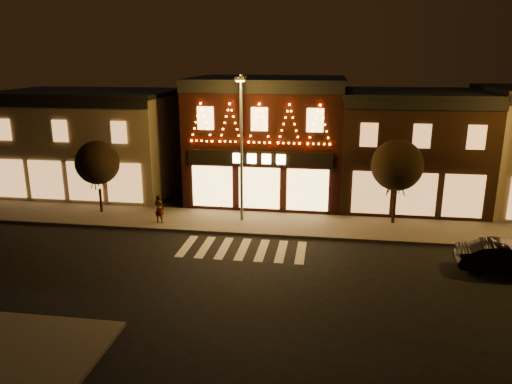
# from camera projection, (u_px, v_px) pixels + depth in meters

# --- Properties ---
(ground) EXTENTS (120.00, 120.00, 0.00)m
(ground) POSITION_uv_depth(u_px,v_px,m) (227.00, 283.00, 21.64)
(ground) COLOR black
(ground) RESTS_ON ground
(sidewalk_far) EXTENTS (44.00, 4.00, 0.15)m
(sidewalk_far) POSITION_uv_depth(u_px,v_px,m) (288.00, 225.00, 28.95)
(sidewalk_far) COLOR #47423D
(sidewalk_far) RESTS_ON ground
(building_left) EXTENTS (12.20, 8.28, 7.30)m
(building_left) POSITION_uv_depth(u_px,v_px,m) (91.00, 141.00, 35.85)
(building_left) COLOR #726651
(building_left) RESTS_ON ground
(building_pulp) EXTENTS (10.20, 8.34, 8.30)m
(building_pulp) POSITION_uv_depth(u_px,v_px,m) (268.00, 139.00, 33.84)
(building_pulp) COLOR black
(building_pulp) RESTS_ON ground
(building_right_a) EXTENTS (9.20, 8.28, 7.50)m
(building_right_a) POSITION_uv_depth(u_px,v_px,m) (409.00, 148.00, 32.60)
(building_right_a) COLOR #311C11
(building_right_a) RESTS_ON ground
(streetlamp_mid) EXTENTS (0.66, 1.96, 8.53)m
(streetlamp_mid) POSITION_uv_depth(u_px,v_px,m) (241.00, 138.00, 28.01)
(streetlamp_mid) COLOR #59595E
(streetlamp_mid) RESTS_ON sidewalk_far
(tree_left) EXTENTS (2.71, 2.71, 4.52)m
(tree_left) POSITION_uv_depth(u_px,v_px,m) (97.00, 163.00, 30.27)
(tree_left) COLOR black
(tree_left) RESTS_ON sidewalk_far
(tree_right) EXTENTS (2.96, 2.96, 4.95)m
(tree_right) POSITION_uv_depth(u_px,v_px,m) (397.00, 165.00, 28.16)
(tree_right) COLOR black
(tree_right) RESTS_ON sidewalk_far
(dark_sedan) EXTENTS (4.49, 1.84, 1.45)m
(dark_sedan) POSITION_uv_depth(u_px,v_px,m) (507.00, 258.00, 22.55)
(dark_sedan) COLOR black
(dark_sedan) RESTS_ON ground
(pedestrian) EXTENTS (0.70, 0.55, 1.70)m
(pedestrian) POSITION_uv_depth(u_px,v_px,m) (159.00, 209.00, 28.84)
(pedestrian) COLOR gray
(pedestrian) RESTS_ON sidewalk_far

